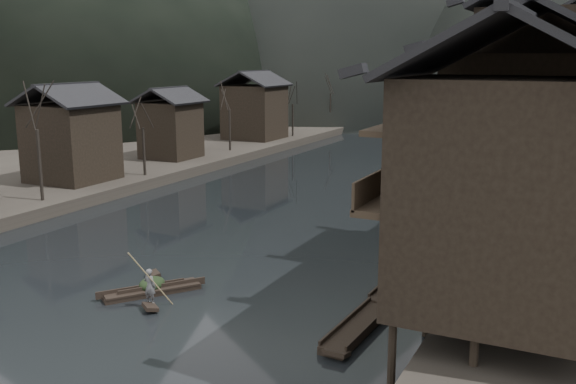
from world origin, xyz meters
The scene contains 12 objects.
water centered at (0.00, 0.00, 0.00)m, with size 300.00×300.00×0.00m, color black.
left_bank centered at (-35.00, 40.00, 0.60)m, with size 40.00×200.00×1.20m, color #2D2823.
stilt_houses centered at (17.28, 19.19, 8.86)m, with size 9.00×67.60×16.21m.
left_houses centered at (-20.50, 20.12, 5.66)m, with size 8.10×53.20×8.73m.
bare_trees centered at (-17.00, 25.11, 6.19)m, with size 3.77×73.71×7.55m.
moored_sampans centered at (11.81, 18.73, 0.20)m, with size 3.09×55.76×0.47m.
midriver_boats centered at (0.83, 53.21, 0.20)m, with size 10.56×41.81×0.45m.
stone_bridge centered at (0.00, 72.00, 5.11)m, with size 40.00×6.00×9.00m.
hero_sampan centered at (0.89, -6.73, 0.20)m, with size 3.75×4.68×0.44m.
cargo_heap centered at (0.75, -6.54, 0.78)m, with size 1.14×1.49×0.68m, color black.
boatman centered at (1.96, -8.19, 1.28)m, with size 0.62×0.40×1.69m, color #5C5C5E.
bamboo_pole centered at (2.16, -8.19, 3.72)m, with size 0.06×0.06×3.84m, color #8C7A51.
Camera 1 is at (20.08, -30.49, 11.45)m, focal length 40.00 mm.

